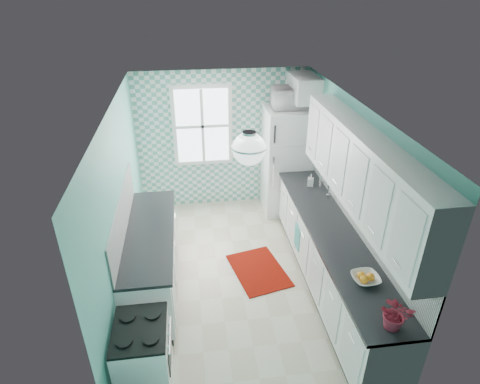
{
  "coord_description": "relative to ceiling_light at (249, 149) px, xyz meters",
  "views": [
    {
      "loc": [
        -0.59,
        -4.51,
        3.88
      ],
      "look_at": [
        0.05,
        0.25,
        1.25
      ],
      "focal_mm": 30.0,
      "sensor_mm": 36.0,
      "label": 1
    }
  ],
  "objects": [
    {
      "name": "upper_cabinets_right",
      "position": [
        1.33,
        0.2,
        -0.42
      ],
      "size": [
        0.33,
        3.2,
        0.9
      ],
      "primitive_type": "cube",
      "color": "silver",
      "rests_on": "wall_right"
    },
    {
      "name": "fridge",
      "position": [
        1.11,
        2.62,
        -1.37
      ],
      "size": [
        0.83,
        0.82,
        1.91
      ],
      "rotation": [
        0.0,
        0.0,
        -0.01
      ],
      "color": "white",
      "rests_on": "floor"
    },
    {
      "name": "accent_wall",
      "position": [
        0.0,
        2.99,
        -1.07
      ],
      "size": [
        3.0,
        0.01,
        2.5
      ],
      "primitive_type": "cube",
      "color": "#5AA396",
      "rests_on": "wall_back"
    },
    {
      "name": "wall_front",
      "position": [
        0.0,
        -1.41,
        -1.07
      ],
      "size": [
        3.0,
        0.02,
        2.5
      ],
      "primitive_type": "cube",
      "color": "#5AB3A4",
      "rests_on": "floor"
    },
    {
      "name": "sink",
      "position": [
        1.2,
        1.27,
        -1.39
      ],
      "size": [
        0.55,
        0.46,
        0.53
      ],
      "rotation": [
        0.0,
        0.0,
        0.01
      ],
      "color": "silver",
      "rests_on": "countertop_right"
    },
    {
      "name": "ceiling",
      "position": [
        0.0,
        0.8,
        0.19
      ],
      "size": [
        3.0,
        4.4,
        0.02
      ],
      "primitive_type": "cube",
      "color": "white",
      "rests_on": "wall_back"
    },
    {
      "name": "upper_cabinet_fridge",
      "position": [
        1.3,
        2.63,
        -0.07
      ],
      "size": [
        0.4,
        0.74,
        0.4
      ],
      "primitive_type": "cube",
      "color": "silver",
      "rests_on": "wall_right"
    },
    {
      "name": "wall_back",
      "position": [
        0.0,
        3.01,
        -1.07
      ],
      "size": [
        3.0,
        0.02,
        2.5
      ],
      "primitive_type": "cube",
      "color": "#5AB3A4",
      "rests_on": "floor"
    },
    {
      "name": "backsplash_right",
      "position": [
        1.49,
        0.4,
        -1.13
      ],
      "size": [
        0.02,
        3.6,
        0.51
      ],
      "primitive_type": "cube",
      "color": "white",
      "rests_on": "wall_right"
    },
    {
      "name": "fruit_bowl",
      "position": [
        1.2,
        -0.58,
        -1.35
      ],
      "size": [
        0.31,
        0.31,
        0.07
      ],
      "primitive_type": "imported",
      "rotation": [
        0.0,
        0.0,
        0.04
      ],
      "color": "white",
      "rests_on": "countertop_right"
    },
    {
      "name": "rug",
      "position": [
        0.3,
        0.86,
        -2.32
      ],
      "size": [
        0.9,
        1.13,
        0.02
      ],
      "primitive_type": "cube",
      "rotation": [
        0.0,
        0.0,
        0.23
      ],
      "color": "maroon",
      "rests_on": "floor"
    },
    {
      "name": "countertop_left",
      "position": [
        -1.19,
        0.73,
        -1.4
      ],
      "size": [
        0.63,
        2.15,
        0.04
      ],
      "primitive_type": "cube",
      "color": "black",
      "rests_on": "base_cabinets_left"
    },
    {
      "name": "stove",
      "position": [
        -1.2,
        -0.8,
        -1.9
      ],
      "size": [
        0.54,
        0.67,
        0.8
      ],
      "rotation": [
        0.0,
        0.0,
        -0.03
      ],
      "color": "white",
      "rests_on": "floor"
    },
    {
      "name": "window",
      "position": [
        -0.35,
        2.96,
        -0.77
      ],
      "size": [
        1.04,
        0.05,
        1.44
      ],
      "color": "white",
      "rests_on": "wall_back"
    },
    {
      "name": "countertop_right",
      "position": [
        1.19,
        0.4,
        -1.4
      ],
      "size": [
        0.63,
        3.6,
        0.04
      ],
      "primitive_type": "cube",
      "color": "black",
      "rests_on": "base_cabinets_right"
    },
    {
      "name": "microwave",
      "position": [
        1.11,
        2.62,
        -0.24
      ],
      "size": [
        0.64,
        0.45,
        0.34
      ],
      "primitive_type": "imported",
      "rotation": [
        0.0,
        0.0,
        3.1
      ],
      "color": "silver",
      "rests_on": "fridge"
    },
    {
      "name": "base_cabinets_right",
      "position": [
        1.2,
        0.4,
        -1.87
      ],
      "size": [
        0.6,
        3.6,
        0.9
      ],
      "primitive_type": "cube",
      "color": "white",
      "rests_on": "floor"
    },
    {
      "name": "wall_left",
      "position": [
        -1.51,
        0.8,
        -1.07
      ],
      "size": [
        0.02,
        4.4,
        2.5
      ],
      "primitive_type": "cube",
      "color": "#5AB3A4",
      "rests_on": "floor"
    },
    {
      "name": "wall_right",
      "position": [
        1.51,
        0.8,
        -1.07
      ],
      "size": [
        0.02,
        4.4,
        2.5
      ],
      "primitive_type": "cube",
      "color": "#5AB3A4",
      "rests_on": "floor"
    },
    {
      "name": "base_cabinets_left",
      "position": [
        -1.2,
        0.73,
        -1.87
      ],
      "size": [
        0.6,
        2.15,
        0.9
      ],
      "primitive_type": "cube",
      "color": "white",
      "rests_on": "floor"
    },
    {
      "name": "dish_towel",
      "position": [
        0.89,
        0.97,
        -1.84
      ],
      "size": [
        0.05,
        0.25,
        0.37
      ],
      "primitive_type": "cube",
      "rotation": [
        0.0,
        0.0,
        -0.14
      ],
      "color": "teal",
      "rests_on": "base_cabinets_right"
    },
    {
      "name": "soap_bottle",
      "position": [
        1.25,
        1.67,
        -1.29
      ],
      "size": [
        0.11,
        0.11,
        0.2
      ],
      "primitive_type": "imported",
      "rotation": [
        0.0,
        0.0,
        -0.29
      ],
      "color": "#88A7B4",
      "rests_on": "countertop_right"
    },
    {
      "name": "backsplash_left",
      "position": [
        -1.49,
        0.73,
        -1.13
      ],
      "size": [
        0.02,
        2.15,
        0.51
      ],
      "primitive_type": "cube",
      "color": "white",
      "rests_on": "wall_left"
    },
    {
      "name": "floor",
      "position": [
        0.0,
        0.8,
        -2.33
      ],
      "size": [
        3.0,
        4.4,
        0.02
      ],
      "primitive_type": "cube",
      "color": "beige",
      "rests_on": "ground"
    },
    {
      "name": "ceiling_light",
      "position": [
        0.0,
        0.0,
        0.0
      ],
      "size": [
        0.34,
        0.34,
        0.35
      ],
      "color": "silver",
      "rests_on": "ceiling"
    },
    {
      "name": "potted_plant",
      "position": [
        1.2,
        -1.22,
        -1.21
      ],
      "size": [
        0.37,
        0.35,
        0.34
      ],
      "primitive_type": "imported",
      "rotation": [
        0.0,
        0.0,
        -0.34
      ],
      "color": "#A11A05",
      "rests_on": "countertop_right"
    }
  ]
}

